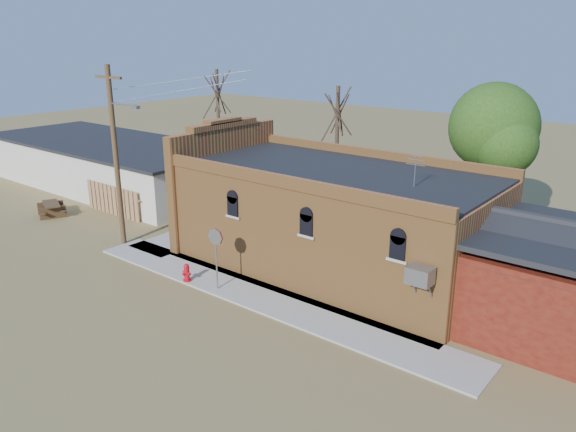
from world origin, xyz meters
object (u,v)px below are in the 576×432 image
Objects in this scene: utility_pole at (116,153)px; brick_bar at (329,217)px; fire_hydrant at (187,272)px; stop_sign at (216,243)px; trash_barrel at (186,225)px; picnic_table at (52,208)px.

brick_bar is at bearing 23.69° from utility_pole.
fire_hydrant is at bearing -123.47° from brick_bar.
utility_pole is 8.22m from stop_sign.
fire_hydrant is (6.15, -1.20, -4.29)m from utility_pole.
fire_hydrant is 0.94× the size of trash_barrel.
stop_sign is (1.59, 0.30, 1.67)m from fire_hydrant.
picnic_table is (-17.10, -4.14, -1.82)m from brick_bar.
fire_hydrant is 6.46m from trash_barrel.
fire_hydrant is at bearing -152.42° from stop_sign.
trash_barrel is 9.09m from picnic_table.
utility_pole is 10.55× the size of trash_barrel.
picnic_table is at bearing 177.74° from fire_hydrant.
utility_pole reaches higher than brick_bar.
stop_sign is (7.74, -0.91, -2.63)m from utility_pole.
trash_barrel is 0.37× the size of picnic_table.
brick_bar reaches higher than trash_barrel.
stop_sign is 15.18m from picnic_table.
fire_hydrant is at bearing -41.38° from trash_barrel.
utility_pole is at bearing 172.44° from fire_hydrant.
utility_pole is at bearing -156.31° from brick_bar.
brick_bar is 17.69m from picnic_table.
brick_bar is 5.60m from stop_sign.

